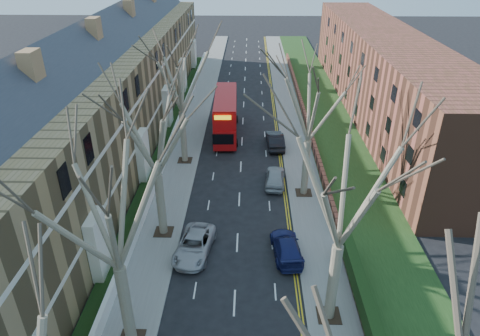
{
  "coord_description": "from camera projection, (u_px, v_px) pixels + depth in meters",
  "views": [
    {
      "loc": [
        0.81,
        -10.46,
        20.13
      ],
      "look_at": [
        0.08,
        20.44,
        3.4
      ],
      "focal_mm": 32.0,
      "sensor_mm": 36.0,
      "label": 1
    }
  ],
  "objects": [
    {
      "name": "double_decker_bus",
      "position": [
        226.0,
        116.0,
        48.64
      ],
      "size": [
        2.97,
        10.79,
        4.5
      ],
      "rotation": [
        0.0,
        0.0,
        3.17
      ],
      "color": "#AD0C0D",
      "rests_on": "ground"
    },
    {
      "name": "car_right_near",
      "position": [
        286.0,
        247.0,
        30.44
      ],
      "size": [
        2.37,
        4.86,
        1.36
      ],
      "primitive_type": "imported",
      "rotation": [
        0.0,
        0.0,
        3.24
      ],
      "color": "navy",
      "rests_on": "ground"
    },
    {
      "name": "tree_left_mid",
      "position": [
        107.0,
        198.0,
        19.64
      ],
      "size": [
        10.5,
        10.5,
        14.71
      ],
      "color": "#756B53",
      "rests_on": "ground"
    },
    {
      "name": "car_right_mid",
      "position": [
        275.0,
        177.0,
        39.17
      ],
      "size": [
        2.12,
        4.52,
        1.49
      ],
      "primitive_type": "imported",
      "rotation": [
        0.0,
        0.0,
        3.06
      ],
      "color": "#969A9E",
      "rests_on": "ground"
    },
    {
      "name": "tree_right_mid",
      "position": [
        347.0,
        179.0,
        21.16
      ],
      "size": [
        10.5,
        10.5,
        14.71
      ],
      "color": "#756B53",
      "rests_on": "ground"
    },
    {
      "name": "grass_verge_right",
      "position": [
        328.0,
        121.0,
        52.79
      ],
      "size": [
        6.0,
        102.0,
        0.06
      ],
      "color": "#1B3814",
      "rests_on": "ground"
    },
    {
      "name": "car_right_far",
      "position": [
        275.0,
        140.0,
        46.22
      ],
      "size": [
        1.98,
        4.93,
        1.6
      ],
      "primitive_type": "imported",
      "rotation": [
        0.0,
        0.0,
        3.2
      ],
      "color": "black",
      "rests_on": "ground"
    },
    {
      "name": "car_left_far",
      "position": [
        194.0,
        245.0,
        30.59
      ],
      "size": [
        3.0,
        5.31,
        1.4
      ],
      "primitive_type": "imported",
      "rotation": [
        0.0,
        0.0,
        -0.14
      ],
      "color": "#A5A4AA",
      "rests_on": "ground"
    },
    {
      "name": "terrace_left",
      "position": [
        109.0,
        99.0,
        43.7
      ],
      "size": [
        9.7,
        78.0,
        13.6
      ],
      "color": "olive",
      "rests_on": "ground"
    },
    {
      "name": "pavement_left",
      "position": [
        195.0,
        120.0,
        53.18
      ],
      "size": [
        3.0,
        102.0,
        0.12
      ],
      "primitive_type": "cube",
      "color": "slate",
      "rests_on": "ground"
    },
    {
      "name": "tree_left_dist",
      "position": [
        179.0,
        69.0,
        38.98
      ],
      "size": [
        10.5,
        10.5,
        14.71
      ],
      "color": "#756B53",
      "rests_on": "ground"
    },
    {
      "name": "front_wall_left",
      "position": [
        171.0,
        143.0,
        45.91
      ],
      "size": [
        0.3,
        78.0,
        1.0
      ],
      "color": "white",
      "rests_on": "ground"
    },
    {
      "name": "tree_left_far",
      "position": [
        152.0,
        122.0,
        28.58
      ],
      "size": [
        10.15,
        10.15,
        14.22
      ],
      "color": "#756B53",
      "rests_on": "ground"
    },
    {
      "name": "pavement_right",
      "position": [
        291.0,
        121.0,
        52.93
      ],
      "size": [
        3.0,
        102.0,
        0.12
      ],
      "primitive_type": "cube",
      "color": "slate",
      "rests_on": "ground"
    },
    {
      "name": "tree_right_far",
      "position": [
        312.0,
        94.0,
        33.62
      ],
      "size": [
        10.15,
        10.15,
        14.22
      ],
      "color": "#756B53",
      "rests_on": "ground"
    },
    {
      "name": "flats_right",
      "position": [
        382.0,
        73.0,
        53.86
      ],
      "size": [
        13.97,
        54.0,
        10.0
      ],
      "color": "brown",
      "rests_on": "ground"
    }
  ]
}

